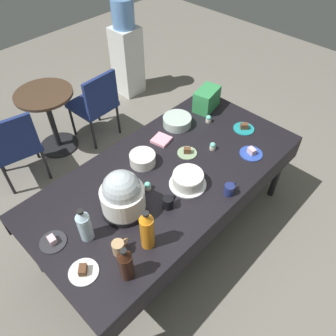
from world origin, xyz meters
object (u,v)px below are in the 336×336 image
frosted_layer_cake (188,180)px  coffee_mug_navy (229,189)px  maroon_chair_right (96,102)px  round_cafe_table (49,111)px  ceramic_snack_bowl (143,159)px  water_cooler (126,51)px  dessert_plate_sage (187,152)px  coffee_mug_tan (119,247)px  soda_bottle_cola (126,264)px  soda_bottle_water (84,225)px  dessert_plate_teal (244,128)px  cupcake_rose (148,186)px  soda_bottle_orange_juice (147,230)px  dessert_plate_cobalt (251,153)px  cupcake_cocoa (213,146)px  potluck_table (168,178)px  cupcake_berry (209,119)px  slow_cooker (122,195)px  dessert_plate_white (83,271)px  soda_carton (207,99)px  maroon_chair_left (15,144)px  dessert_plate_charcoal (53,241)px  glass_salad_bowl (177,121)px  coffee_mug_black (168,202)px

frosted_layer_cake → coffee_mug_navy: bearing=-62.1°
maroon_chair_right → round_cafe_table: size_ratio=1.18×
ceramic_snack_bowl → water_cooler: size_ratio=0.16×
dessert_plate_sage → coffee_mug_tan: coffee_mug_tan is taller
soda_bottle_cola → soda_bottle_water: same height
dessert_plate_teal → coffee_mug_tan: (-1.55, -0.13, 0.04)m
cupcake_rose → soda_bottle_orange_juice: size_ratio=0.21×
dessert_plate_cobalt → cupcake_cocoa: size_ratio=2.75×
potluck_table → soda_bottle_orange_juice: bearing=-147.8°
dessert_plate_teal → cupcake_cocoa: (-0.40, 0.04, 0.02)m
cupcake_cocoa → coffee_mug_tan: (-1.15, -0.17, 0.02)m
soda_bottle_orange_juice → round_cafe_table: bearing=76.6°
round_cafe_table → cupcake_berry: bearing=-63.8°
slow_cooker → round_cafe_table: slow_cooker is taller
dessert_plate_white → soda_carton: size_ratio=0.70×
dessert_plate_teal → maroon_chair_left: maroon_chair_left is taller
cupcake_berry → dessert_plate_cobalt: bearing=-100.0°
soda_bottle_water → soda_bottle_orange_juice: size_ratio=0.84×
soda_bottle_orange_juice → water_cooler: water_cooler is taller
cupcake_rose → water_cooler: 2.53m
frosted_layer_cake → cupcake_berry: frosted_layer_cake is taller
dessert_plate_sage → dessert_plate_charcoal: 1.22m
potluck_table → cupcake_rose: cupcake_rose is taller
potluck_table → dessert_plate_teal: bearing=-7.9°
coffee_mug_navy → cupcake_berry: bearing=48.9°
coffee_mug_tan → maroon_chair_left: size_ratio=0.14×
ceramic_snack_bowl → cupcake_cocoa: 0.59m
dessert_plate_cobalt → maroon_chair_left: 2.20m
dessert_plate_teal → dessert_plate_cobalt: size_ratio=0.99×
dessert_plate_white → water_cooler: water_cooler is taller
dessert_plate_charcoal → dessert_plate_teal: bearing=-7.1°
soda_bottle_orange_juice → coffee_mug_navy: 0.71m
dessert_plate_teal → cupcake_rose: (-1.07, 0.11, 0.02)m
ceramic_snack_bowl → coffee_mug_navy: ceramic_snack_bowl is taller
frosted_layer_cake → soda_bottle_orange_juice: soda_bottle_orange_juice is taller
cupcake_rose → coffee_mug_navy: coffee_mug_navy is taller
frosted_layer_cake → cupcake_cocoa: size_ratio=4.12×
glass_salad_bowl → coffee_mug_navy: coffee_mug_navy is taller
dessert_plate_teal → coffee_mug_navy: coffee_mug_navy is taller
glass_salad_bowl → soda_bottle_water: 1.31m
soda_bottle_water → soda_bottle_orange_juice: bearing=-54.3°
dessert_plate_charcoal → maroon_chair_right: (1.36, 1.39, -0.27)m
potluck_table → water_cooler: bearing=56.7°
soda_bottle_cola → round_cafe_table: (0.72, 2.12, -0.38)m
dessert_plate_charcoal → glass_salad_bowl: bearing=9.6°
potluck_table → dessert_plate_sage: size_ratio=13.73×
dessert_plate_sage → frosted_layer_cake: bearing=-138.0°
potluck_table → soda_bottle_water: bearing=-178.6°
frosted_layer_cake → coffee_mug_black: frosted_layer_cake is taller
cupcake_berry → soda_bottle_orange_juice: bearing=-157.6°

